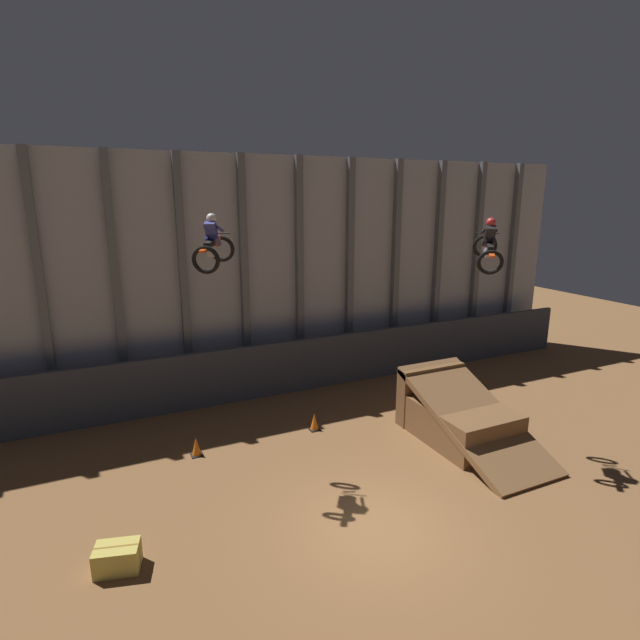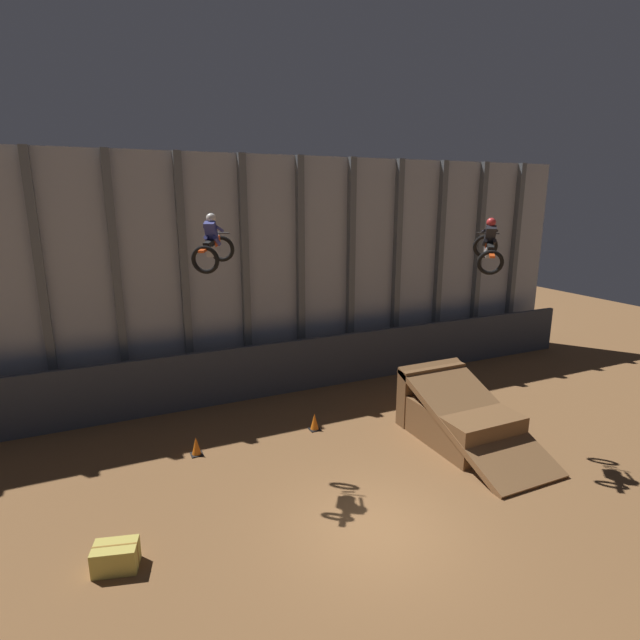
{
  "view_description": "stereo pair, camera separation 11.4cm",
  "coord_description": "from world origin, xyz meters",
  "px_view_note": "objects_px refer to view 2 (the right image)",
  "views": [
    {
      "loc": [
        -5.55,
        -8.73,
        7.63
      ],
      "look_at": [
        0.79,
        4.76,
        3.95
      ],
      "focal_mm": 28.0,
      "sensor_mm": 36.0,
      "label": 1
    },
    {
      "loc": [
        -5.45,
        -8.78,
        7.63
      ],
      "look_at": [
        0.79,
        4.76,
        3.95
      ],
      "focal_mm": 28.0,
      "sensor_mm": 36.0,
      "label": 2
    }
  ],
  "objects_px": {
    "dirt_ramp": "(456,415)",
    "rider_bike_right_air": "(489,247)",
    "rider_bike_left_air": "(213,246)",
    "hay_bale_trackside": "(116,557)",
    "traffic_cone_arena_edge": "(315,422)",
    "traffic_cone_near_ramp": "(196,446)"
  },
  "relations": [
    {
      "from": "dirt_ramp",
      "to": "rider_bike_right_air",
      "type": "relative_size",
      "value": 2.86
    },
    {
      "from": "rider_bike_left_air",
      "to": "hay_bale_trackside",
      "type": "bearing_deg",
      "value": -102.79
    },
    {
      "from": "dirt_ramp",
      "to": "traffic_cone_arena_edge",
      "type": "relative_size",
      "value": 8.66
    },
    {
      "from": "dirt_ramp",
      "to": "rider_bike_left_air",
      "type": "xyz_separation_m",
      "value": [
        -7.32,
        1.44,
        5.66
      ]
    },
    {
      "from": "dirt_ramp",
      "to": "hay_bale_trackside",
      "type": "xyz_separation_m",
      "value": [
        -10.44,
        -1.81,
        -0.45
      ]
    },
    {
      "from": "rider_bike_left_air",
      "to": "hay_bale_trackside",
      "type": "relative_size",
      "value": 1.72
    },
    {
      "from": "dirt_ramp",
      "to": "traffic_cone_near_ramp",
      "type": "bearing_deg",
      "value": 163.73
    },
    {
      "from": "traffic_cone_arena_edge",
      "to": "rider_bike_right_air",
      "type": "bearing_deg",
      "value": -35.37
    },
    {
      "from": "rider_bike_left_air",
      "to": "traffic_cone_near_ramp",
      "type": "xyz_separation_m",
      "value": [
        -0.62,
        0.88,
        -6.1
      ]
    },
    {
      "from": "rider_bike_left_air",
      "to": "traffic_cone_arena_edge",
      "type": "xyz_separation_m",
      "value": [
        3.33,
        0.91,
        -6.1
      ]
    },
    {
      "from": "dirt_ramp",
      "to": "rider_bike_right_air",
      "type": "height_order",
      "value": "rider_bike_right_air"
    },
    {
      "from": "traffic_cone_near_ramp",
      "to": "traffic_cone_arena_edge",
      "type": "bearing_deg",
      "value": 0.54
    },
    {
      "from": "rider_bike_left_air",
      "to": "rider_bike_right_air",
      "type": "height_order",
      "value": "rider_bike_left_air"
    },
    {
      "from": "dirt_ramp",
      "to": "traffic_cone_arena_edge",
      "type": "bearing_deg",
      "value": 149.47
    },
    {
      "from": "rider_bike_right_air",
      "to": "traffic_cone_arena_edge",
      "type": "xyz_separation_m",
      "value": [
        -4.2,
        2.98,
        -5.95
      ]
    },
    {
      "from": "hay_bale_trackside",
      "to": "traffic_cone_arena_edge",
      "type": "bearing_deg",
      "value": 32.84
    },
    {
      "from": "dirt_ramp",
      "to": "hay_bale_trackside",
      "type": "distance_m",
      "value": 10.6
    },
    {
      "from": "traffic_cone_near_ramp",
      "to": "hay_bale_trackside",
      "type": "xyz_separation_m",
      "value": [
        -2.49,
        -4.12,
        -0.0
      ]
    },
    {
      "from": "rider_bike_left_air",
      "to": "traffic_cone_near_ramp",
      "type": "height_order",
      "value": "rider_bike_left_air"
    },
    {
      "from": "rider_bike_left_air",
      "to": "hay_bale_trackside",
      "type": "distance_m",
      "value": 7.58
    },
    {
      "from": "rider_bike_left_air",
      "to": "hay_bale_trackside",
      "type": "xyz_separation_m",
      "value": [
        -3.12,
        -3.25,
        -6.1
      ]
    },
    {
      "from": "rider_bike_right_air",
      "to": "hay_bale_trackside",
      "type": "bearing_deg",
      "value": -137.75
    }
  ]
}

